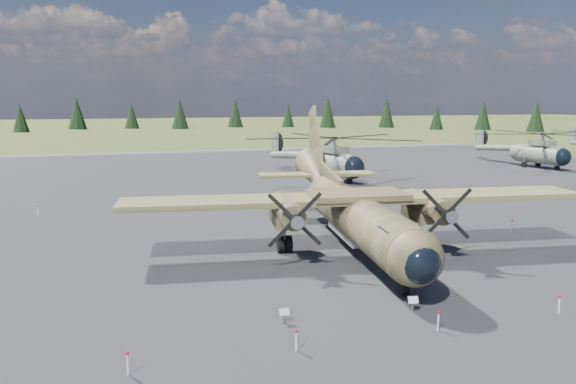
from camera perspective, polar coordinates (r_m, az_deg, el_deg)
name	(u,v)px	position (r m, az deg, el deg)	size (l,w,h in m)	color
ground	(289,250)	(34.84, 0.09, -5.94)	(500.00, 500.00, 0.00)	brown
apron	(250,218)	(44.21, -3.85, -2.65)	(120.00, 120.00, 0.04)	#56565A
transport_plane	(352,206)	(35.15, 6.52, -1.41)	(28.17, 25.41, 9.27)	#353B20
helicopter_near	(331,150)	(64.00, 4.39, 4.33)	(24.74, 25.38, 5.04)	gray
helicopter_mid	(539,143)	(83.12, 24.17, 4.55)	(21.03, 23.12, 4.73)	gray
info_placard_left	(284,313)	(23.82, -0.39, -12.23)	(0.43, 0.22, 0.66)	gray
info_placard_right	(413,301)	(25.63, 12.58, -10.80)	(0.47, 0.25, 0.70)	gray
barrier_fence	(282,243)	(34.51, -0.61, -5.22)	(33.12, 29.62, 0.85)	silver
treeline	(326,175)	(34.38, 3.86, 1.77)	(319.72, 318.66, 10.90)	black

